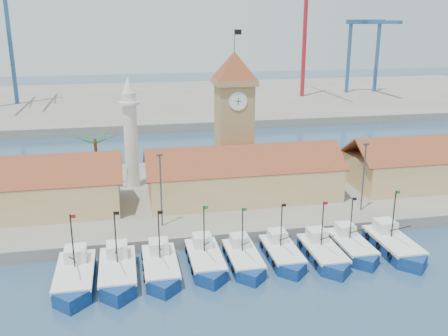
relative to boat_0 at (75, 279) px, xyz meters
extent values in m
plane|color=navy|center=(21.53, -2.09, -0.80)|extent=(400.00, 400.00, 0.00)
cube|color=gray|center=(21.53, 21.91, -0.05)|extent=(140.00, 32.00, 1.50)
cube|color=gray|center=(21.53, 107.91, 0.20)|extent=(240.00, 80.00, 2.00)
cube|color=navy|center=(0.00, 0.41, -0.28)|extent=(3.64, 8.24, 1.87)
cube|color=navy|center=(0.00, -3.71, -0.28)|extent=(3.64, 3.64, 1.87)
cube|color=silver|center=(0.00, 0.41, 0.66)|extent=(3.71, 8.47, 0.36)
cube|color=silver|center=(0.00, 2.47, 1.49)|extent=(2.19, 2.29, 1.46)
cylinder|color=black|center=(0.00, 0.93, 3.57)|extent=(0.15, 0.15, 5.83)
cube|color=#A5140F|center=(0.26, 0.93, 6.28)|extent=(0.52, 0.02, 0.36)
cube|color=navy|center=(4.20, 0.62, -0.28)|extent=(3.60, 8.15, 1.85)
cube|color=navy|center=(4.20, -3.45, -0.28)|extent=(3.60, 3.60, 1.85)
cube|color=silver|center=(4.20, 0.62, 0.64)|extent=(3.67, 8.38, 0.36)
cube|color=silver|center=(4.20, 2.66, 1.47)|extent=(2.16, 2.26, 1.44)
cylinder|color=black|center=(4.20, 1.14, 3.53)|extent=(0.14, 0.14, 5.76)
cube|color=black|center=(4.46, 1.14, 6.20)|extent=(0.51, 0.02, 0.36)
cube|color=navy|center=(8.58, 0.85, -0.31)|extent=(3.43, 7.75, 1.76)
cube|color=navy|center=(8.58, -3.03, -0.31)|extent=(3.43, 3.43, 1.76)
cube|color=silver|center=(8.58, 0.85, 0.57)|extent=(3.50, 7.97, 0.34)
cube|color=silver|center=(8.58, 2.79, 1.36)|extent=(2.06, 2.15, 1.37)
cylinder|color=black|center=(8.58, 1.34, 3.32)|extent=(0.14, 0.14, 5.48)
cube|color=black|center=(8.82, 1.34, 5.86)|extent=(0.49, 0.02, 0.34)
cube|color=navy|center=(13.41, 1.53, -0.31)|extent=(3.37, 7.63, 1.73)
cube|color=navy|center=(13.41, -2.29, -0.31)|extent=(3.37, 3.37, 1.73)
cube|color=silver|center=(13.41, 1.53, 0.55)|extent=(3.44, 7.84, 0.34)
cube|color=silver|center=(13.41, 3.44, 1.32)|extent=(2.02, 2.12, 1.35)
cylinder|color=black|center=(13.41, 2.01, 3.25)|extent=(0.13, 0.13, 5.40)
cube|color=#197226|center=(13.65, 2.01, 5.76)|extent=(0.48, 0.02, 0.34)
cube|color=navy|center=(17.50, 1.04, -0.34)|extent=(3.20, 7.23, 1.64)
cube|color=navy|center=(17.50, -2.58, -0.34)|extent=(3.20, 3.20, 1.64)
cube|color=silver|center=(17.50, 1.04, 0.48)|extent=(3.26, 7.43, 0.32)
cube|color=silver|center=(17.50, 2.85, 1.21)|extent=(1.92, 2.01, 1.28)
cylinder|color=black|center=(17.50, 1.49, 3.04)|extent=(0.13, 0.13, 5.11)
cube|color=#197226|center=(17.73, 1.49, 5.41)|extent=(0.46, 0.02, 0.32)
cube|color=navy|center=(21.97, 1.37, -0.34)|extent=(3.21, 7.26, 1.65)
cube|color=navy|center=(21.97, -2.26, -0.34)|extent=(3.21, 3.21, 1.65)
cube|color=silver|center=(21.97, 1.37, 0.49)|extent=(3.27, 7.46, 0.32)
cube|color=silver|center=(21.97, 3.18, 1.22)|extent=(1.92, 2.02, 1.28)
cylinder|color=black|center=(21.97, 1.83, 3.05)|extent=(0.13, 0.13, 5.13)
cube|color=black|center=(22.20, 1.83, 5.43)|extent=(0.46, 0.02, 0.32)
cube|color=navy|center=(26.42, 0.54, -0.32)|extent=(3.31, 7.49, 1.70)
cube|color=navy|center=(26.42, -3.21, -0.32)|extent=(3.31, 3.31, 1.70)
cube|color=silver|center=(26.42, 0.54, 0.53)|extent=(3.38, 7.70, 0.33)
cube|color=silver|center=(26.42, 2.41, 1.28)|extent=(1.99, 2.08, 1.32)
cylinder|color=black|center=(26.42, 1.01, 3.18)|extent=(0.13, 0.13, 5.30)
cube|color=#A5140F|center=(26.65, 1.01, 5.64)|extent=(0.47, 0.02, 0.33)
cube|color=navy|center=(30.31, 1.58, -0.34)|extent=(3.23, 7.30, 1.66)
cube|color=navy|center=(30.31, -2.07, -0.34)|extent=(3.23, 3.23, 1.66)
cube|color=silver|center=(30.31, 1.58, 0.49)|extent=(3.29, 7.50, 0.32)
cube|color=silver|center=(30.31, 3.40, 1.23)|extent=(1.94, 2.03, 1.29)
cylinder|color=black|center=(30.31, 2.04, 3.08)|extent=(0.13, 0.13, 5.16)
cube|color=black|center=(30.54, 2.04, 5.47)|extent=(0.46, 0.02, 0.32)
cube|color=navy|center=(35.03, 0.70, -0.28)|extent=(3.61, 8.16, 1.85)
cube|color=navy|center=(35.03, -3.38, -0.28)|extent=(3.61, 3.61, 1.85)
cube|color=silver|center=(35.03, 0.70, 0.65)|extent=(3.68, 8.39, 0.36)
cube|color=silver|center=(35.03, 2.74, 1.47)|extent=(2.16, 2.27, 1.44)
cylinder|color=black|center=(35.03, 1.22, 3.53)|extent=(0.14, 0.14, 5.77)
cube|color=#197226|center=(35.29, 1.22, 6.21)|extent=(0.52, 0.02, 0.36)
cube|color=brown|center=(-10.47, 20.41, 6.70)|extent=(31.20, 5.13, 3.21)
cube|color=tan|center=(21.53, 17.91, 2.95)|extent=(26.00, 10.00, 4.50)
cube|color=brown|center=(21.53, 15.41, 6.70)|extent=(27.04, 5.13, 3.21)
cube|color=brown|center=(21.53, 20.41, 6.70)|extent=(27.04, 5.13, 3.21)
cube|color=tan|center=(53.53, 17.91, 2.95)|extent=(30.00, 10.00, 4.50)
cube|color=brown|center=(53.53, 20.41, 6.70)|extent=(31.20, 5.13, 3.21)
cube|color=#9F7C52|center=(21.53, 23.91, 8.20)|extent=(5.00, 5.00, 15.00)
cube|color=#9F7C52|center=(21.53, 23.91, 16.10)|extent=(5.80, 5.80, 0.80)
pyramid|color=brown|center=(21.53, 23.91, 18.40)|extent=(5.80, 5.80, 4.00)
cylinder|color=white|center=(21.53, 21.36, 13.70)|extent=(2.60, 0.15, 2.60)
cube|color=black|center=(21.53, 21.28, 13.70)|extent=(0.08, 0.02, 1.00)
cube|color=black|center=(21.53, 21.28, 13.70)|extent=(0.80, 0.02, 0.08)
cylinder|color=#3F3F44|center=(21.53, 23.91, 21.90)|extent=(0.10, 0.10, 3.00)
cube|color=black|center=(22.03, 23.91, 23.00)|extent=(1.00, 0.03, 0.70)
cylinder|color=silver|center=(6.53, 25.91, 7.70)|extent=(2.00, 2.00, 14.00)
cylinder|color=silver|center=(6.53, 25.91, 13.20)|extent=(3.00, 3.00, 0.40)
cone|color=silver|center=(6.53, 25.91, 15.80)|extent=(1.80, 1.80, 2.40)
cylinder|color=brown|center=(1.53, 23.91, 4.70)|extent=(0.44, 0.44, 8.00)
cube|color=#22551D|center=(2.93, 23.91, 8.50)|extent=(2.80, 0.35, 1.18)
cube|color=#22551D|center=(2.23, 25.13, 8.50)|extent=(1.71, 2.60, 1.18)
cube|color=#22551D|center=(0.83, 25.13, 8.50)|extent=(1.71, 2.60, 1.18)
cube|color=#22551D|center=(0.13, 23.91, 8.50)|extent=(2.80, 0.35, 1.18)
cube|color=#22551D|center=(0.83, 22.70, 8.50)|extent=(1.71, 2.60, 1.18)
cube|color=#22551D|center=(2.23, 22.70, 8.50)|extent=(1.71, 2.60, 1.18)
cylinder|color=#3F3F44|center=(9.53, 9.91, 5.20)|extent=(0.20, 0.20, 9.00)
cube|color=#3F3F44|center=(9.53, 9.91, 9.60)|extent=(0.70, 0.25, 0.25)
cylinder|color=#3F3F44|center=(35.53, 9.91, 5.20)|extent=(0.20, 0.20, 9.00)
cube|color=#3F3F44|center=(35.53, 9.91, 9.60)|extent=(0.70, 0.25, 0.25)
cube|color=#2A5581|center=(-24.31, 105.91, 18.22)|extent=(1.00, 1.00, 34.04)
cube|color=#AF1A24|center=(61.21, 102.91, 20.96)|extent=(1.00, 1.00, 39.52)
cube|color=#2A5581|center=(78.53, 107.91, 12.20)|extent=(0.90, 0.90, 22.00)
cube|color=#2A5581|center=(88.53, 107.91, 12.20)|extent=(0.90, 0.90, 22.00)
cube|color=#2A5581|center=(83.53, 107.91, 23.70)|extent=(13.00, 1.40, 1.40)
cube|color=#2A5581|center=(83.53, 97.91, 23.70)|extent=(1.40, 22.00, 1.00)
camera|label=1|loc=(5.75, -46.41, 24.90)|focal=40.00mm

